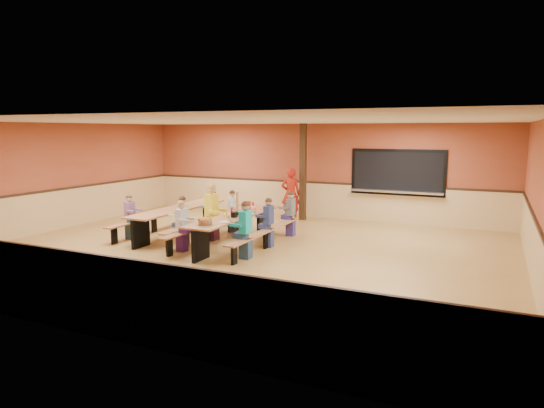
% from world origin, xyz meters
% --- Properties ---
extents(ground, '(12.00, 12.00, 0.00)m').
position_xyz_m(ground, '(0.00, 0.00, 0.00)').
color(ground, olive).
rests_on(ground, ground).
extents(room_envelope, '(12.04, 10.04, 3.02)m').
position_xyz_m(room_envelope, '(0.00, 0.00, 0.69)').
color(room_envelope, '#97452C').
rests_on(room_envelope, ground).
extents(kitchen_pass_through, '(2.78, 0.28, 1.38)m').
position_xyz_m(kitchen_pass_through, '(2.60, 4.96, 1.49)').
color(kitchen_pass_through, black).
rests_on(kitchen_pass_through, ground).
extents(structural_post, '(0.18, 0.18, 3.00)m').
position_xyz_m(structural_post, '(-0.20, 4.40, 1.50)').
color(structural_post, black).
rests_on(structural_post, ground).
extents(cafeteria_table_main, '(1.91, 3.70, 0.74)m').
position_xyz_m(cafeteria_table_main, '(-0.45, 0.49, 0.53)').
color(cafeteria_table_main, '#A16740').
rests_on(cafeteria_table_main, ground).
extents(cafeteria_table_second, '(1.91, 3.70, 0.74)m').
position_xyz_m(cafeteria_table_second, '(-2.41, 0.88, 0.53)').
color(cafeteria_table_second, '#A16740').
rests_on(cafeteria_table_second, ground).
extents(seated_child_white_left, '(0.35, 0.29, 1.17)m').
position_xyz_m(seated_child_white_left, '(-1.28, -0.58, 0.59)').
color(seated_child_white_left, silver).
rests_on(seated_child_white_left, ground).
extents(seated_adult_yellow, '(0.47, 0.38, 1.42)m').
position_xyz_m(seated_adult_yellow, '(-1.28, 0.74, 0.71)').
color(seated_adult_yellow, yellow).
rests_on(seated_adult_yellow, ground).
extents(seated_child_grey_left, '(0.34, 0.28, 1.14)m').
position_xyz_m(seated_child_grey_left, '(-1.28, 1.81, 0.57)').
color(seated_child_grey_left, white).
rests_on(seated_child_grey_left, ground).
extents(seated_child_teal_right, '(0.39, 0.32, 1.25)m').
position_xyz_m(seated_child_teal_right, '(0.37, -0.54, 0.63)').
color(seated_child_teal_right, '#12A5AE').
rests_on(seated_child_teal_right, ground).
extents(seated_child_navy_right, '(0.35, 0.29, 1.18)m').
position_xyz_m(seated_child_navy_right, '(0.37, 0.65, 0.59)').
color(seated_child_navy_right, navy).
rests_on(seated_child_navy_right, ground).
extents(seated_child_char_right, '(0.35, 0.29, 1.18)m').
position_xyz_m(seated_child_char_right, '(0.37, 2.03, 0.59)').
color(seated_child_char_right, '#565B60').
rests_on(seated_child_char_right, ground).
extents(seated_child_purple_sec, '(0.34, 0.28, 1.14)m').
position_xyz_m(seated_child_purple_sec, '(-3.24, -0.07, 0.57)').
color(seated_child_purple_sec, '#7A4F7A').
rests_on(seated_child_purple_sec, ground).
extents(seated_child_green_sec, '(0.35, 0.29, 1.17)m').
position_xyz_m(seated_child_green_sec, '(-1.59, 1.32, 0.59)').
color(seated_child_green_sec, '#348163').
rests_on(seated_child_green_sec, ground).
extents(seated_child_tan_sec, '(0.37, 0.30, 1.20)m').
position_xyz_m(seated_child_tan_sec, '(-1.59, -0.09, 0.60)').
color(seated_child_tan_sec, beige).
rests_on(seated_child_tan_sec, ground).
extents(standing_woman, '(0.71, 0.60, 1.64)m').
position_xyz_m(standing_woman, '(-0.53, 4.20, 0.82)').
color(standing_woman, '#A51D12').
rests_on(standing_woman, ground).
extents(punch_pitcher, '(0.16, 0.16, 0.22)m').
position_xyz_m(punch_pitcher, '(-0.56, 1.38, 0.85)').
color(punch_pitcher, red).
rests_on(punch_pitcher, cafeteria_table_main).
extents(chip_bowl, '(0.32, 0.32, 0.15)m').
position_xyz_m(chip_bowl, '(-0.48, -0.82, 0.81)').
color(chip_bowl, orange).
rests_on(chip_bowl, cafeteria_table_main).
extents(napkin_dispenser, '(0.10, 0.14, 0.13)m').
position_xyz_m(napkin_dispenser, '(-0.34, 0.24, 0.80)').
color(napkin_dispenser, black).
rests_on(napkin_dispenser, cafeteria_table_main).
extents(condiment_mustard, '(0.06, 0.06, 0.17)m').
position_xyz_m(condiment_mustard, '(-0.48, 0.12, 0.82)').
color(condiment_mustard, yellow).
rests_on(condiment_mustard, cafeteria_table_main).
extents(condiment_ketchup, '(0.06, 0.06, 0.17)m').
position_xyz_m(condiment_ketchup, '(-0.57, 0.51, 0.82)').
color(condiment_ketchup, '#B2140F').
rests_on(condiment_ketchup, cafeteria_table_main).
extents(table_paddle, '(0.16, 0.16, 0.56)m').
position_xyz_m(table_paddle, '(-0.44, 0.58, 0.88)').
color(table_paddle, black).
rests_on(table_paddle, cafeteria_table_main).
extents(place_settings, '(0.65, 3.30, 0.11)m').
position_xyz_m(place_settings, '(-0.45, 0.49, 0.80)').
color(place_settings, beige).
rests_on(place_settings, cafeteria_table_main).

